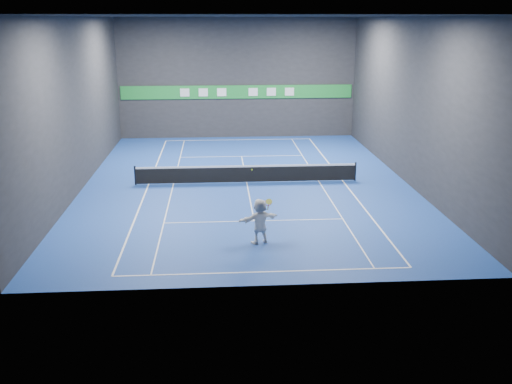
{
  "coord_description": "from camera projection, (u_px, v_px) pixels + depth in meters",
  "views": [
    {
      "loc": [
        -1.62,
        -30.9,
        8.87
      ],
      "look_at": [
        0.06,
        -6.77,
        1.5
      ],
      "focal_mm": 40.0,
      "sensor_mm": 36.0,
      "label": 1
    }
  ],
  "objects": [
    {
      "name": "ground",
      "position": [
        247.0,
        183.0,
        32.18
      ],
      "size": [
        26.0,
        26.0,
        0.0
      ],
      "primitive_type": "plane",
      "color": "#1B3F96",
      "rests_on": "ground"
    },
    {
      "name": "tennis_net",
      "position": [
        247.0,
        173.0,
        32.02
      ],
      "size": [
        12.5,
        0.1,
        1.07
      ],
      "color": "black",
      "rests_on": "ground"
    },
    {
      "name": "wall_front",
      "position": [
        268.0,
        159.0,
        18.46
      ],
      "size": [
        18.0,
        0.1,
        9.0
      ],
      "primitive_type": "cube",
      "color": "#262729",
      "rests_on": "ground"
    },
    {
      "name": "sideline_singles_left",
      "position": [
        174.0,
        184.0,
        31.9
      ],
      "size": [
        0.06,
        23.78,
        0.01
      ],
      "primitive_type": "cube",
      "color": "white",
      "rests_on": "ground"
    },
    {
      "name": "player",
      "position": [
        260.0,
        221.0,
        23.28
      ],
      "size": [
        1.84,
        1.2,
        1.9
      ],
      "primitive_type": "imported",
      "rotation": [
        0.0,
        0.0,
        3.54
      ],
      "color": "white",
      "rests_on": "ground"
    },
    {
      "name": "sponsor_banner",
      "position": [
        237.0,
        92.0,
        43.5
      ],
      "size": [
        17.64,
        0.11,
        1.0
      ],
      "color": "#1D8832",
      "rests_on": "wall_back"
    },
    {
      "name": "service_line_near",
      "position": [
        254.0,
        221.0,
        26.07
      ],
      "size": [
        8.23,
        0.06,
        0.01
      ],
      "primitive_type": "cube",
      "color": "white",
      "rests_on": "ground"
    },
    {
      "name": "wall_left",
      "position": [
        77.0,
        104.0,
        30.27
      ],
      "size": [
        0.1,
        26.0,
        9.0
      ],
      "primitive_type": "cube",
      "color": "#262729",
      "rests_on": "ground"
    },
    {
      "name": "sideline_singles_right",
      "position": [
        319.0,
        181.0,
        32.45
      ],
      "size": [
        0.06,
        23.78,
        0.01
      ],
      "primitive_type": "cube",
      "color": "white",
      "rests_on": "ground"
    },
    {
      "name": "sideline_doubles_right",
      "position": [
        343.0,
        181.0,
        32.54
      ],
      "size": [
        0.08,
        23.78,
        0.01
      ],
      "primitive_type": "cube",
      "color": "white",
      "rests_on": "ground"
    },
    {
      "name": "service_line_far",
      "position": [
        242.0,
        156.0,
        38.28
      ],
      "size": [
        8.23,
        0.06,
        0.01
      ],
      "primitive_type": "cube",
      "color": "white",
      "rests_on": "ground"
    },
    {
      "name": "baseline_far",
      "position": [
        238.0,
        140.0,
        43.52
      ],
      "size": [
        10.98,
        0.08,
        0.01
      ],
      "primitive_type": "cube",
      "color": "white",
      "rests_on": "ground"
    },
    {
      "name": "center_service_line",
      "position": [
        247.0,
        183.0,
        32.18
      ],
      "size": [
        0.06,
        12.8,
        0.01
      ],
      "primitive_type": "cube",
      "color": "white",
      "rests_on": "ground"
    },
    {
      "name": "sideline_doubles_left",
      "position": [
        149.0,
        184.0,
        31.81
      ],
      "size": [
        0.08,
        23.78,
        0.01
      ],
      "primitive_type": "cube",
      "color": "white",
      "rests_on": "ground"
    },
    {
      "name": "baseline_near",
      "position": [
        264.0,
        272.0,
        20.83
      ],
      "size": [
        10.98,
        0.08,
        0.01
      ],
      "primitive_type": "cube",
      "color": "white",
      "rests_on": "ground"
    },
    {
      "name": "wall_right",
      "position": [
        409.0,
        101.0,
        31.46
      ],
      "size": [
        0.1,
        26.0,
        9.0
      ],
      "primitive_type": "cube",
      "color": "#262729",
      "rests_on": "ground"
    },
    {
      "name": "tennis_ball",
      "position": [
        252.0,
        170.0,
        22.71
      ],
      "size": [
        0.07,
        0.07,
        0.07
      ],
      "primitive_type": "sphere",
      "color": "#B0D723",
      "rests_on": "player"
    },
    {
      "name": "ceiling",
      "position": [
        246.0,
        16.0,
        29.55
      ],
      "size": [
        26.0,
        26.0,
        0.0
      ],
      "primitive_type": "plane",
      "color": "black",
      "rests_on": "ground"
    },
    {
      "name": "tennis_racket",
      "position": [
        268.0,
        204.0,
        23.13
      ],
      "size": [
        0.44,
        0.39,
        0.52
      ],
      "color": "red",
      "rests_on": "player"
    },
    {
      "name": "wall_back",
      "position": [
        237.0,
        79.0,
        43.27
      ],
      "size": [
        18.0,
        0.1,
        9.0
      ],
      "primitive_type": "cube",
      "color": "#262729",
      "rests_on": "ground"
    }
  ]
}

